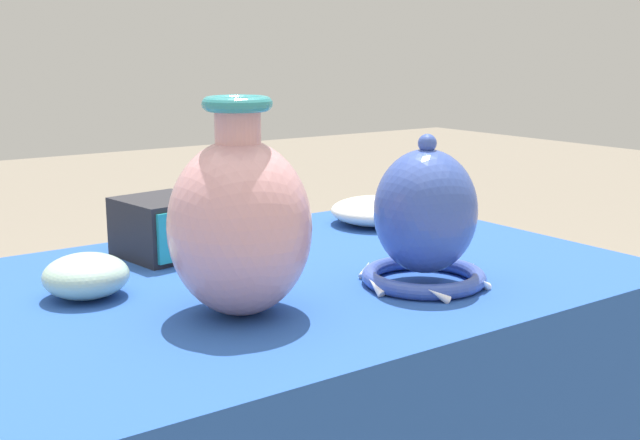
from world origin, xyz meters
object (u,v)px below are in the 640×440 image
object	(u,v)px
mosaic_tile_box	(164,227)
bowl_shallow_celadon	(86,276)
vase_dome_bell	(425,222)
bowl_shallow_ivory	(376,211)
vase_tall_bulbous	(240,223)

from	to	relation	value
mosaic_tile_box	bowl_shallow_celadon	size ratio (longest dim) A/B	1.37
bowl_shallow_celadon	vase_dome_bell	bearing A→B (deg)	-27.85
bowl_shallow_celadon	bowl_shallow_ivory	xyz separation A→B (m)	(0.60, 0.13, -0.00)
mosaic_tile_box	bowl_shallow_celadon	world-z (taller)	mosaic_tile_box
bowl_shallow_celadon	bowl_shallow_ivory	distance (m)	0.61
vase_dome_bell	bowl_shallow_ivory	size ratio (longest dim) A/B	1.25
mosaic_tile_box	vase_tall_bulbous	bearing A→B (deg)	-105.73
vase_tall_bulbous	bowl_shallow_ivory	world-z (taller)	vase_tall_bulbous
vase_tall_bulbous	vase_dome_bell	size ratio (longest dim) A/B	1.26
vase_tall_bulbous	mosaic_tile_box	bearing A→B (deg)	82.48
vase_tall_bulbous	mosaic_tile_box	xyz separation A→B (m)	(0.04, 0.32, -0.07)
vase_tall_bulbous	mosaic_tile_box	size ratio (longest dim) A/B	1.73
bowl_shallow_ivory	vase_dome_bell	bearing A→B (deg)	-119.63
bowl_shallow_celadon	bowl_shallow_ivory	bearing A→B (deg)	12.14
vase_dome_bell	bowl_shallow_celadon	xyz separation A→B (m)	(-0.40, 0.21, -0.06)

